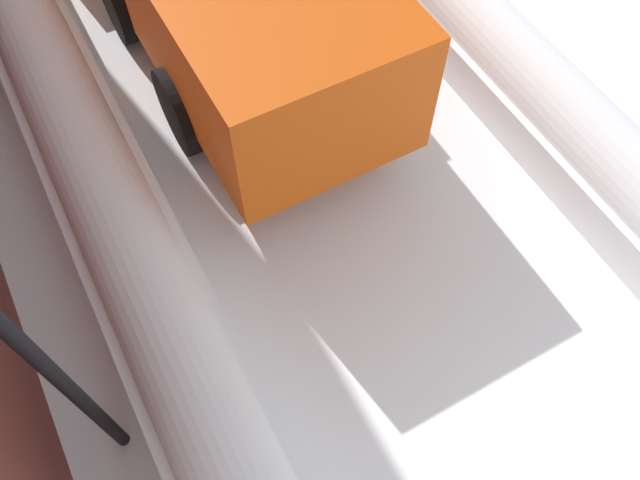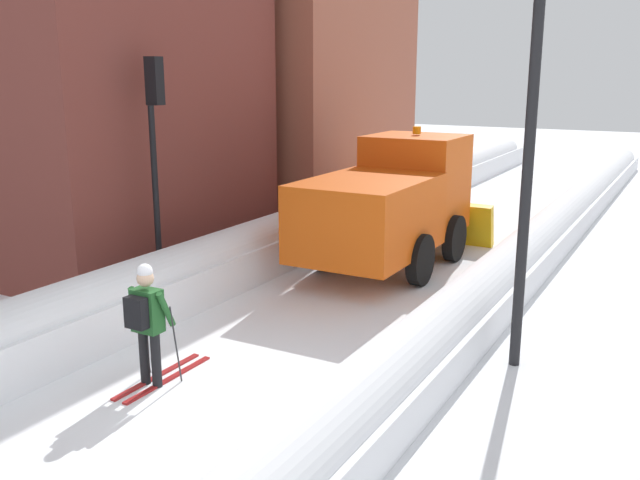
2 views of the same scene
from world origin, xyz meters
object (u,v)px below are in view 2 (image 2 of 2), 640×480
Objects in this scene: plow_truck at (392,203)px; traffic_light_pole at (156,132)px; skier at (147,319)px; street_lamp at (531,127)px.

traffic_light_pole is (-3.16, -4.20, 1.78)m from plow_truck.
traffic_light_pole is at bearing -126.93° from plow_truck.
traffic_light_pole reaches higher than skier.
traffic_light_pole reaches higher than plow_truck.
skier is (-0.46, -7.55, -0.48)m from plow_truck.
traffic_light_pole is 0.81× the size of street_lamp.
traffic_light_pole is at bearing 179.50° from street_lamp.
street_lamp is at bearing -47.46° from plow_truck.
plow_truck is 3.31× the size of skier.
plow_truck is 6.17m from street_lamp.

